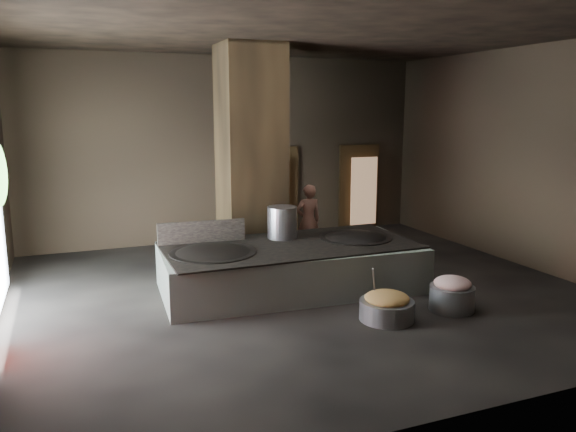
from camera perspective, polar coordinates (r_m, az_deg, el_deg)
name	(u,v)px	position (r m, az deg, el deg)	size (l,w,h in m)	color
floor	(301,293)	(10.27, 1.29, -7.86)	(10.00, 9.00, 0.10)	black
ceiling	(302,29)	(9.81, 1.41, 18.50)	(10.00, 9.00, 0.10)	black
back_wall	(229,149)	(14.06, -5.97, 6.75)	(10.00, 0.10, 4.50)	black
front_wall	(480,210)	(5.90, 18.88, 0.54)	(10.00, 0.10, 4.50)	black
right_wall	(526,158)	(12.63, 23.06, 5.48)	(0.10, 9.00, 4.50)	black
pillar	(251,158)	(11.44, -3.78, 5.85)	(1.20, 1.20, 4.50)	black
hearth_platform	(290,267)	(10.26, 0.26, -5.24)	(4.60, 2.20, 0.80)	#AABDAD
platform_cap	(291,245)	(10.15, 0.26, -2.99)	(4.50, 2.16, 0.03)	black
wok_left	(213,257)	(9.69, -7.63, -4.16)	(1.45, 1.45, 0.40)	black
wok_left_rim	(213,253)	(9.67, -7.64, -3.76)	(1.48, 1.48, 0.05)	black
wok_right	(355,242)	(10.77, 6.84, -2.61)	(1.35, 1.35, 0.38)	black
wok_right_rim	(355,238)	(10.76, 6.85, -2.25)	(1.38, 1.38, 0.05)	black
stock_pot	(282,222)	(10.60, -0.60, -0.65)	(0.56, 0.56, 0.60)	#A6A7AD
splash_guard	(202,232)	(10.38, -8.75, -1.59)	(1.60, 0.06, 0.40)	black
cook	(308,220)	(12.46, 2.06, -0.44)	(0.59, 0.38, 1.61)	#965E4C
veg_basin	(387,310)	(9.00, 9.99, -9.39)	(0.85, 0.85, 0.31)	slate
veg_fill	(387,298)	(8.93, 10.03, -8.23)	(0.70, 0.70, 0.21)	olive
ladle	(374,284)	(8.92, 8.74, -6.87)	(0.03, 0.03, 0.67)	#A6A7AD
meat_basin	(452,298)	(9.65, 16.30, -7.99)	(0.73, 0.73, 0.40)	slate
meat_fill	(453,283)	(9.57, 16.38, -6.57)	(0.60, 0.60, 0.23)	tan
doorway_near	(276,193)	(14.46, -1.19, 2.34)	(1.18, 0.08, 2.38)	black
doorway_near_glow	(274,196)	(14.25, -1.48, 2.01)	(0.79, 0.04, 1.88)	#8C6647
doorway_far	(359,188)	(15.46, 7.19, 2.81)	(1.18, 0.08, 2.38)	black
doorway_far_glow	(364,191)	(15.31, 7.70, 2.53)	(0.77, 0.04, 1.83)	#8C6647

